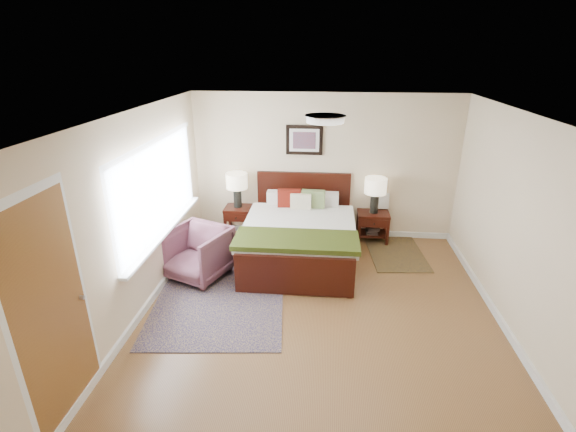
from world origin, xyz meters
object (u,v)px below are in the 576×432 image
object	(u,v)px
lamp_right	(376,188)
bed	(300,229)
rug_persian	(221,294)
lamp_left	(237,183)
nightstand_right	(373,224)
armchair	(197,253)
nightstand_left	(238,214)

from	to	relation	value
lamp_right	bed	bearing A→B (deg)	-146.38
lamp_right	rug_persian	world-z (taller)	lamp_right
bed	lamp_left	world-z (taller)	lamp_left
lamp_right	nightstand_right	bearing A→B (deg)	-90.00
armchair	nightstand_left	bearing A→B (deg)	100.44
nightstand_left	nightstand_right	distance (m)	2.37
nightstand_left	lamp_right	bearing A→B (deg)	0.48
lamp_right	armchair	bearing A→B (deg)	-151.11
nightstand_right	lamp_right	distance (m)	0.64
bed	rug_persian	xyz separation A→B (m)	(-1.00, -1.13, -0.52)
lamp_left	rug_persian	xyz separation A→B (m)	(0.14, -1.95, -0.98)
nightstand_left	rug_persian	size ratio (longest dim) A/B	0.23
bed	lamp_left	bearing A→B (deg)	144.59
bed	rug_persian	world-z (taller)	bed
nightstand_right	rug_persian	world-z (taller)	nightstand_right
bed	lamp_left	distance (m)	1.48
nightstand_right	lamp_left	xyz separation A→B (m)	(-2.36, 0.01, 0.65)
nightstand_left	armchair	xyz separation A→B (m)	(-0.31, -1.45, -0.05)
lamp_left	rug_persian	distance (m)	2.18
lamp_left	nightstand_right	bearing A→B (deg)	-0.32
lamp_right	armchair	distance (m)	3.11
nightstand_right	rug_persian	bearing A→B (deg)	-138.97
armchair	rug_persian	xyz separation A→B (m)	(0.45, -0.47, -0.37)
lamp_right	nightstand_left	bearing A→B (deg)	-179.52
lamp_right	lamp_left	bearing A→B (deg)	180.00
armchair	lamp_right	bearing A→B (deg)	51.25
bed	armchair	size ratio (longest dim) A/B	2.55
bed	nightstand_right	xyz separation A→B (m)	(1.22, 0.80, -0.19)
nightstand_left	lamp_left	bearing A→B (deg)	90.00
lamp_left	rug_persian	bearing A→B (deg)	-85.79
nightstand_left	lamp_right	size ratio (longest dim) A/B	0.90
lamp_left	lamp_right	world-z (taller)	lamp_left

